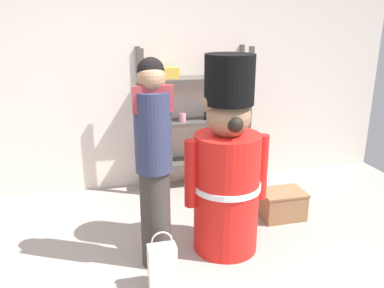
% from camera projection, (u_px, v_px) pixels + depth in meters
% --- Properties ---
extents(back_wall, '(6.40, 0.12, 2.60)m').
position_uv_depth(back_wall, '(132.00, 78.00, 4.51)').
color(back_wall, silver).
rests_on(back_wall, ground_plane).
extents(merchandise_shelf, '(1.28, 0.35, 1.65)m').
position_uv_depth(merchandise_shelf, '(195.00, 118.00, 4.61)').
color(merchandise_shelf, '#4C4742').
rests_on(merchandise_shelf, ground_plane).
extents(teddy_bear_guard, '(0.73, 0.58, 1.69)m').
position_uv_depth(teddy_bear_guard, '(227.00, 170.00, 3.31)').
color(teddy_bear_guard, red).
rests_on(teddy_bear_guard, ground_plane).
extents(person_shopper, '(0.30, 0.28, 1.68)m').
position_uv_depth(person_shopper, '(154.00, 160.00, 3.03)').
color(person_shopper, '#38332D').
rests_on(person_shopper, ground_plane).
extents(shopping_bag, '(0.21, 0.12, 0.48)m').
position_uv_depth(shopping_bag, '(162.00, 266.00, 2.94)').
color(shopping_bag, silver).
rests_on(shopping_bag, ground_plane).
extents(display_crate, '(0.44, 0.32, 0.29)m').
position_uv_depth(display_crate, '(282.00, 204.00, 4.01)').
color(display_crate, olive).
rests_on(display_crate, ground_plane).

